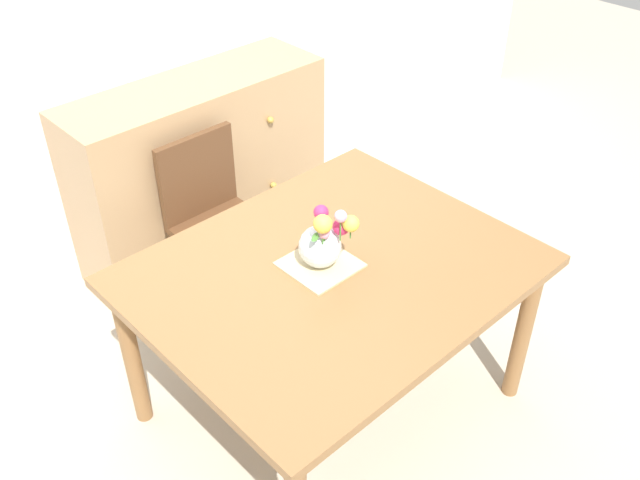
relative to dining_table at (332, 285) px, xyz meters
name	(u,v)px	position (x,y,z in m)	size (l,w,h in m)	color
ground_plane	(330,403)	(0.00, 0.00, -0.69)	(12.00, 12.00, 0.00)	#B7AD99
back_wall	(93,3)	(0.00, 1.60, 0.71)	(7.00, 0.10, 2.80)	silver
dining_table	(332,285)	(0.00, 0.00, 0.00)	(1.44, 1.17, 0.78)	olive
chair_far	(214,213)	(0.10, 0.93, -0.17)	(0.42, 0.42, 0.90)	brown
dresser	(202,170)	(0.31, 1.33, -0.19)	(1.40, 0.47, 1.00)	tan
placemat	(320,264)	(-0.03, 0.04, 0.09)	(0.26, 0.26, 0.01)	#CCB789
flower_vase	(323,241)	(-0.02, 0.03, 0.21)	(0.19, 0.21, 0.27)	silver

